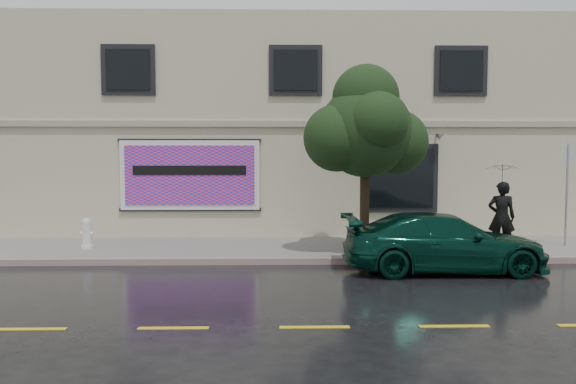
{
  "coord_description": "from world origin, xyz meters",
  "views": [
    {
      "loc": [
        -0.61,
        -12.08,
        2.72
      ],
      "look_at": [
        -0.29,
        2.2,
        1.73
      ],
      "focal_mm": 35.0,
      "sensor_mm": 36.0,
      "label": 1
    }
  ],
  "objects_px": {
    "pedestrian": "(501,217)",
    "fire_hydrant": "(87,234)",
    "car": "(444,242)",
    "street_tree": "(365,132)"
  },
  "relations": [
    {
      "from": "car",
      "to": "fire_hydrant",
      "type": "distance_m",
      "value": 9.27
    },
    {
      "from": "car",
      "to": "fire_hydrant",
      "type": "bearing_deg",
      "value": 75.21
    },
    {
      "from": "car",
      "to": "fire_hydrant",
      "type": "relative_size",
      "value": 5.57
    },
    {
      "from": "pedestrian",
      "to": "fire_hydrant",
      "type": "bearing_deg",
      "value": 11.06
    },
    {
      "from": "car",
      "to": "pedestrian",
      "type": "height_order",
      "value": "pedestrian"
    },
    {
      "from": "car",
      "to": "street_tree",
      "type": "xyz_separation_m",
      "value": [
        -1.58,
        1.61,
        2.59
      ]
    },
    {
      "from": "fire_hydrant",
      "to": "car",
      "type": "bearing_deg",
      "value": -19.99
    },
    {
      "from": "street_tree",
      "to": "fire_hydrant",
      "type": "bearing_deg",
      "value": 173.8
    },
    {
      "from": "car",
      "to": "pedestrian",
      "type": "distance_m",
      "value": 2.54
    },
    {
      "from": "pedestrian",
      "to": "street_tree",
      "type": "xyz_separation_m",
      "value": [
        -3.54,
        0.04,
        2.19
      ]
    }
  ]
}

